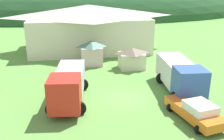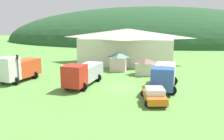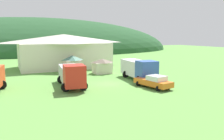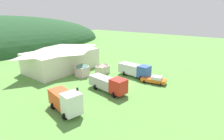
{
  "view_description": "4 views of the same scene",
  "coord_description": "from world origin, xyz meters",
  "px_view_note": "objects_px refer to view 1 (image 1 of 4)",
  "views": [
    {
      "loc": [
        -5.08,
        -20.99,
        10.02
      ],
      "look_at": [
        -0.81,
        3.9,
        1.47
      ],
      "focal_mm": 41.23,
      "sensor_mm": 36.0,
      "label": 1
    },
    {
      "loc": [
        4.45,
        -30.43,
        8.55
      ],
      "look_at": [
        -1.71,
        1.84,
        1.92
      ],
      "focal_mm": 39.59,
      "sensor_mm": 36.0,
      "label": 2
    },
    {
      "loc": [
        -12.92,
        -28.85,
        6.69
      ],
      "look_at": [
        0.66,
        0.48,
        1.82
      ],
      "focal_mm": 36.89,
      "sensor_mm": 36.0,
      "label": 3
    },
    {
      "loc": [
        -29.5,
        -19.39,
        14.28
      ],
      "look_at": [
        2.26,
        5.31,
        1.49
      ],
      "focal_mm": 28.13,
      "sensor_mm": 36.0,
      "label": 4
    }
  ],
  "objects_px": {
    "depot_building": "(89,27)",
    "service_pickup_orange": "(195,111)",
    "box_truck_blue": "(180,74)",
    "traffic_cone_near_pickup": "(70,109)",
    "crane_truck_red": "(68,84)",
    "play_shed_cream": "(132,58)",
    "play_shed_pink": "(92,52)"
  },
  "relations": [
    {
      "from": "traffic_cone_near_pickup",
      "to": "play_shed_cream",
      "type": "bearing_deg",
      "value": 51.89
    },
    {
      "from": "crane_truck_red",
      "to": "box_truck_blue",
      "type": "xyz_separation_m",
      "value": [
        10.54,
        0.52,
        0.07
      ]
    },
    {
      "from": "box_truck_blue",
      "to": "service_pickup_orange",
      "type": "height_order",
      "value": "box_truck_blue"
    },
    {
      "from": "service_pickup_orange",
      "to": "traffic_cone_near_pickup",
      "type": "bearing_deg",
      "value": -120.98
    },
    {
      "from": "play_shed_cream",
      "to": "service_pickup_orange",
      "type": "bearing_deg",
      "value": -82.73
    },
    {
      "from": "depot_building",
      "to": "crane_truck_red",
      "type": "bearing_deg",
      "value": -100.42
    },
    {
      "from": "depot_building",
      "to": "box_truck_blue",
      "type": "height_order",
      "value": "depot_building"
    },
    {
      "from": "depot_building",
      "to": "play_shed_cream",
      "type": "xyz_separation_m",
      "value": [
        4.27,
        -10.55,
        -2.23
      ]
    },
    {
      "from": "service_pickup_orange",
      "to": "play_shed_cream",
      "type": "bearing_deg",
      "value": 176.67
    },
    {
      "from": "depot_building",
      "to": "box_truck_blue",
      "type": "relative_size",
      "value": 2.35
    },
    {
      "from": "box_truck_blue",
      "to": "play_shed_pink",
      "type": "bearing_deg",
      "value": -138.2
    },
    {
      "from": "depot_building",
      "to": "service_pickup_orange",
      "type": "xyz_separation_m",
      "value": [
        5.97,
        -23.86,
        -2.75
      ]
    },
    {
      "from": "crane_truck_red",
      "to": "box_truck_blue",
      "type": "relative_size",
      "value": 1.07
    },
    {
      "from": "depot_building",
      "to": "play_shed_cream",
      "type": "bearing_deg",
      "value": -67.95
    },
    {
      "from": "play_shed_pink",
      "to": "service_pickup_orange",
      "type": "height_order",
      "value": "play_shed_pink"
    },
    {
      "from": "depot_building",
      "to": "service_pickup_orange",
      "type": "relative_size",
      "value": 3.43
    },
    {
      "from": "service_pickup_orange",
      "to": "traffic_cone_near_pickup",
      "type": "relative_size",
      "value": 9.76
    },
    {
      "from": "depot_building",
      "to": "traffic_cone_near_pickup",
      "type": "distance_m",
      "value": 20.96
    },
    {
      "from": "box_truck_blue",
      "to": "traffic_cone_near_pickup",
      "type": "height_order",
      "value": "box_truck_blue"
    },
    {
      "from": "box_truck_blue",
      "to": "service_pickup_orange",
      "type": "distance_m",
      "value": 5.72
    },
    {
      "from": "depot_building",
      "to": "play_shed_pink",
      "type": "bearing_deg",
      "value": -92.98
    },
    {
      "from": "play_shed_cream",
      "to": "service_pickup_orange",
      "type": "height_order",
      "value": "play_shed_cream"
    },
    {
      "from": "depot_building",
      "to": "service_pickup_orange",
      "type": "distance_m",
      "value": 24.74
    },
    {
      "from": "depot_building",
      "to": "play_shed_pink",
      "type": "relative_size",
      "value": 5.97
    },
    {
      "from": "service_pickup_orange",
      "to": "crane_truck_red",
      "type": "bearing_deg",
      "value": -128.62
    },
    {
      "from": "play_shed_cream",
      "to": "crane_truck_red",
      "type": "xyz_separation_m",
      "value": [
        -7.74,
        -8.28,
        0.32
      ]
    },
    {
      "from": "play_shed_cream",
      "to": "box_truck_blue",
      "type": "height_order",
      "value": "box_truck_blue"
    },
    {
      "from": "play_shed_pink",
      "to": "box_truck_blue",
      "type": "xyz_separation_m",
      "value": [
        7.51,
        -10.08,
        0.1
      ]
    },
    {
      "from": "crane_truck_red",
      "to": "service_pickup_orange",
      "type": "distance_m",
      "value": 10.72
    },
    {
      "from": "play_shed_cream",
      "to": "play_shed_pink",
      "type": "relative_size",
      "value": 1.01
    },
    {
      "from": "service_pickup_orange",
      "to": "depot_building",
      "type": "bearing_deg",
      "value": -176.55
    },
    {
      "from": "crane_truck_red",
      "to": "traffic_cone_near_pickup",
      "type": "bearing_deg",
      "value": 8.09
    }
  ]
}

